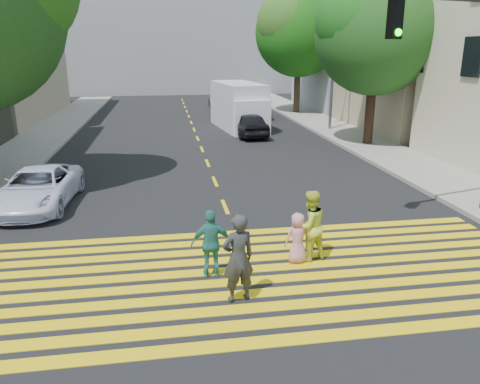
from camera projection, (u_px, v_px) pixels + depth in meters
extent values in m
plane|color=black|center=(264.00, 305.00, 9.14)|extent=(120.00, 120.00, 0.00)
cube|color=gray|center=(54.00, 129.00, 28.60)|extent=(3.00, 40.00, 0.15)
cube|color=gray|center=(363.00, 143.00, 24.57)|extent=(3.00, 60.00, 0.15)
cube|color=yellow|center=(279.00, 341.00, 8.01)|extent=(13.40, 0.35, 0.01)
cube|color=yellow|center=(272.00, 323.00, 8.53)|extent=(13.40, 0.35, 0.01)
cube|color=yellow|center=(265.00, 307.00, 9.05)|extent=(13.40, 0.35, 0.01)
cube|color=yellow|center=(260.00, 293.00, 9.56)|extent=(13.40, 0.35, 0.01)
cube|color=yellow|center=(255.00, 280.00, 10.08)|extent=(13.40, 0.35, 0.01)
cube|color=yellow|center=(250.00, 269.00, 10.60)|extent=(13.40, 0.35, 0.01)
cube|color=yellow|center=(246.00, 259.00, 11.12)|extent=(13.40, 0.35, 0.01)
cube|color=yellow|center=(242.00, 249.00, 11.64)|extent=(13.40, 0.35, 0.01)
cube|color=yellow|center=(239.00, 241.00, 12.16)|extent=(13.40, 0.35, 0.01)
cube|color=yellow|center=(236.00, 233.00, 12.68)|extent=(13.40, 0.35, 0.01)
cube|color=yellow|center=(225.00, 207.00, 14.80)|extent=(0.12, 1.40, 0.01)
cube|color=yellow|center=(215.00, 181.00, 17.64)|extent=(0.12, 1.40, 0.01)
cube|color=yellow|center=(208.00, 163.00, 20.47)|extent=(0.12, 1.40, 0.01)
cube|color=yellow|center=(202.00, 149.00, 23.30)|extent=(0.12, 1.40, 0.01)
cube|color=yellow|center=(198.00, 138.00, 26.13)|extent=(0.12, 1.40, 0.01)
cube|color=yellow|center=(194.00, 130.00, 28.96)|extent=(0.12, 1.40, 0.01)
cube|color=yellow|center=(191.00, 122.00, 31.80)|extent=(0.12, 1.40, 0.01)
cube|color=yellow|center=(189.00, 116.00, 34.63)|extent=(0.12, 1.40, 0.01)
cube|color=yellow|center=(187.00, 111.00, 37.46)|extent=(0.12, 1.40, 0.01)
cube|color=yellow|center=(185.00, 107.00, 40.29)|extent=(0.12, 1.40, 0.01)
cube|color=yellow|center=(183.00, 103.00, 43.13)|extent=(0.12, 1.40, 0.01)
cube|color=yellow|center=(182.00, 100.00, 45.96)|extent=(0.12, 1.40, 0.01)
cube|color=tan|center=(445.00, 45.00, 27.88)|extent=(10.00, 10.00, 10.00)
cube|color=gray|center=(368.00, 46.00, 38.27)|extent=(10.00, 10.00, 10.00)
cube|color=gray|center=(177.00, 38.00, 52.70)|extent=(30.00, 8.00, 12.00)
cylinder|color=black|center=(370.00, 115.00, 23.67)|extent=(0.48, 0.48, 3.15)
sphere|color=#235414|center=(376.00, 33.00, 22.52)|extent=(6.16, 6.16, 5.92)
sphere|color=#124515|center=(397.00, 14.00, 22.78)|extent=(4.62, 4.62, 4.44)
sphere|color=#18531C|center=(359.00, 20.00, 21.95)|extent=(4.32, 4.32, 4.15)
cylinder|color=#3A2E1F|center=(297.00, 92.00, 35.56)|extent=(0.60, 0.60, 3.38)
sphere|color=#09410E|center=(299.00, 32.00, 34.32)|extent=(8.18, 8.18, 6.43)
sphere|color=black|center=(311.00, 19.00, 34.89)|extent=(6.14, 6.14, 4.82)
sphere|color=#245713|center=(288.00, 23.00, 33.44)|extent=(5.73, 5.73, 4.50)
imported|color=#2F3033|center=(238.00, 258.00, 9.06)|extent=(0.75, 0.58, 1.81)
imported|color=#CCDE3E|center=(310.00, 226.00, 10.87)|extent=(0.99, 0.88, 1.70)
imported|color=#CE869D|center=(297.00, 238.00, 10.80)|extent=(0.64, 0.46, 1.21)
imported|color=teal|center=(212.00, 244.00, 10.10)|extent=(0.89, 0.38, 1.52)
imported|color=white|center=(38.00, 188.00, 14.69)|extent=(2.29, 4.50, 1.22)
imported|color=black|center=(249.00, 124.00, 26.60)|extent=(1.88, 4.14, 1.38)
imported|color=gray|center=(225.00, 100.00, 38.61)|extent=(2.51, 5.14, 1.44)
imported|color=black|center=(256.00, 108.00, 34.03)|extent=(1.57, 4.06, 1.32)
cube|color=silver|center=(238.00, 106.00, 29.18)|extent=(2.93, 5.84, 2.80)
cube|color=white|center=(250.00, 117.00, 27.03)|extent=(2.28, 1.60, 2.02)
cylinder|color=black|center=(233.00, 127.00, 27.38)|extent=(0.38, 0.81, 0.78)
cylinder|color=black|center=(262.00, 126.00, 27.87)|extent=(0.38, 0.81, 0.78)
cylinder|color=black|center=(217.00, 118.00, 31.08)|extent=(0.38, 0.81, 0.78)
cylinder|color=black|center=(243.00, 117.00, 31.56)|extent=(0.38, 0.81, 0.78)
cube|color=black|center=(395.00, 19.00, 11.12)|extent=(0.34, 0.34, 0.90)
sphere|color=#17DC0A|center=(398.00, 32.00, 11.08)|extent=(0.21, 0.21, 0.17)
cylinder|color=#5C5A67|center=(334.00, 51.00, 27.13)|extent=(0.20, 0.20, 9.33)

